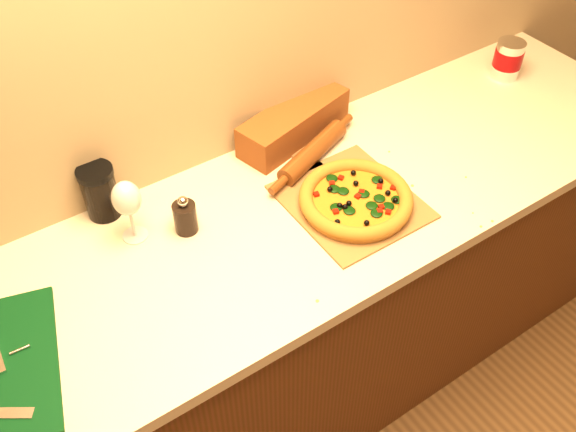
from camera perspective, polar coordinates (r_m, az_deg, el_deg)
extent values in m
plane|color=#9E8460|center=(1.66, -10.16, 16.15)|extent=(4.00, 0.00, 4.00)
cube|color=#4B2B10|center=(2.07, -2.81, -10.58)|extent=(2.80, 0.65, 0.86)
cube|color=beige|center=(1.71, -3.33, -2.05)|extent=(2.84, 0.68, 0.04)
cube|color=brown|center=(1.79, 5.59, 1.31)|extent=(0.33, 0.37, 0.01)
cube|color=brown|center=(1.93, 1.21, 5.42)|extent=(0.06, 0.15, 0.01)
cylinder|color=#C97A32|center=(1.77, 6.01, 1.20)|extent=(0.30, 0.30, 0.01)
cylinder|color=orange|center=(1.76, 6.04, 1.46)|extent=(0.25, 0.25, 0.01)
torus|color=#92591A|center=(1.76, 6.05, 1.61)|extent=(0.31, 0.31, 0.04)
ellipsoid|color=black|center=(1.80, 6.66, 2.70)|extent=(0.03, 0.03, 0.01)
sphere|color=black|center=(1.73, 5.48, 0.91)|extent=(0.02, 0.02, 0.02)
cube|color=maroon|center=(1.74, 7.47, 1.00)|extent=(0.02, 0.02, 0.01)
cylinder|color=silver|center=(1.57, -22.74, -10.90)|extent=(0.05, 0.01, 0.01)
cylinder|color=black|center=(1.70, -9.12, -0.15)|extent=(0.06, 0.06, 0.09)
sphere|color=silver|center=(1.66, -9.34, 1.28)|extent=(0.03, 0.03, 0.03)
cylinder|color=#5E2B10|center=(1.90, 2.23, 5.70)|extent=(0.29, 0.16, 0.06)
cylinder|color=#5E2B10|center=(2.02, 5.01, 8.29)|extent=(0.07, 0.05, 0.02)
cylinder|color=#5E2B10|center=(1.79, -0.88, 2.75)|extent=(0.07, 0.05, 0.02)
cylinder|color=silver|center=(2.37, 18.96, 13.02)|extent=(0.09, 0.09, 0.13)
cylinder|color=#890507|center=(2.37, 19.00, 13.17)|extent=(0.10, 0.10, 0.06)
cube|color=brown|center=(1.97, 0.52, 8.29)|extent=(0.40, 0.22, 0.11)
cylinder|color=silver|center=(1.74, -13.41, -1.68)|extent=(0.07, 0.07, 0.00)
cylinder|color=silver|center=(1.71, -13.65, -0.67)|extent=(0.01, 0.01, 0.08)
ellipsoid|color=silver|center=(1.65, -14.17, 1.54)|extent=(0.08, 0.08, 0.10)
cylinder|color=black|center=(1.78, -16.32, 1.88)|extent=(0.09, 0.09, 0.14)
cylinder|color=black|center=(1.73, -16.83, 3.75)|extent=(0.10, 0.10, 0.02)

